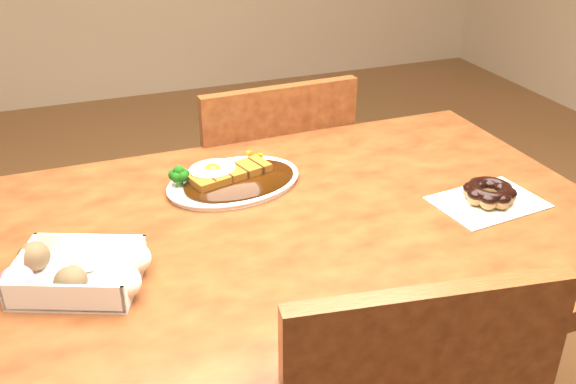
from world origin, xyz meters
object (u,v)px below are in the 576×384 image
object	(u,v)px
table	(296,265)
katsu_curry_plate	(231,179)
chair_far	(264,207)
pon_de_ring	(489,193)
donut_box	(78,271)

from	to	relation	value
table	katsu_curry_plate	xyz separation A→B (m)	(-0.07, 0.19, 0.11)
table	katsu_curry_plate	size ratio (longest dim) A/B	3.79
chair_far	pon_de_ring	xyz separation A→B (m)	(0.27, -0.60, 0.29)
pon_de_ring	donut_box	bearing A→B (deg)	179.63
donut_box	pon_de_ring	size ratio (longest dim) A/B	1.05
chair_far	katsu_curry_plate	distance (m)	0.49
table	pon_de_ring	xyz separation A→B (m)	(0.38, -0.07, 0.12)
table	donut_box	bearing A→B (deg)	-171.03
chair_far	katsu_curry_plate	world-z (taller)	chair_far
chair_far	pon_de_ring	bearing A→B (deg)	111.59
donut_box	chair_far	bearing A→B (deg)	49.46
katsu_curry_plate	pon_de_ring	bearing A→B (deg)	-29.37
chair_far	pon_de_ring	world-z (taller)	chair_far
table	chair_far	world-z (taller)	chair_far
katsu_curry_plate	pon_de_ring	distance (m)	0.52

